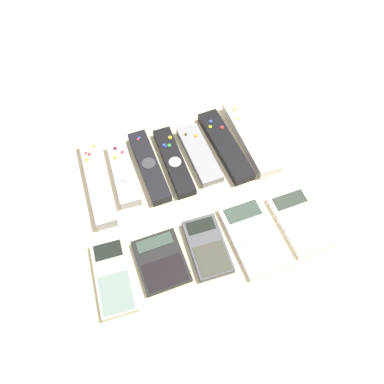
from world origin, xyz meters
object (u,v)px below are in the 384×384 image
Objects in this scene: remote_2 at (149,166)px; calculator_3 at (254,236)px; calculator_4 at (301,221)px; remote_6 at (250,137)px; remote_1 at (123,173)px; remote_3 at (174,161)px; remote_5 at (225,146)px; calculator_2 at (207,246)px; remote_4 at (199,154)px; calculator_1 at (161,261)px; remote_0 at (97,181)px; calculator_0 at (113,277)px.

remote_2 is 0.27m from calculator_3.
remote_2 is 0.34m from calculator_4.
remote_6 is at bearing 66.62° from calculator_3.
remote_1 is 0.38m from calculator_4.
remote_2 is 1.03× the size of remote_3.
remote_5 is 0.24m from calculator_4.
calculator_3 and calculator_4 have the same top height.
remote_6 is 1.72× the size of calculator_2.
calculator_4 is at bearing -34.29° from remote_1.
remote_6 reaches higher than remote_4.
calculator_3 is at bearing -67.72° from remote_3.
remote_5 reaches higher than remote_4.
remote_3 is 1.63× the size of calculator_1.
remote_0 reaches higher than remote_4.
remote_5 is (0.12, 0.00, 0.00)m from remote_3.
remote_3 is 0.85× the size of remote_6.
remote_4 is at bearing -177.27° from remote_6.
remote_3 is at bearing -0.35° from remote_1.
remote_5 is 0.30m from calculator_1.
remote_0 reaches higher than remote_1.
calculator_1 is (0.08, -0.21, -0.01)m from remote_0.
remote_1 is 1.17× the size of calculator_4.
calculator_1 is (-0.09, -0.21, -0.00)m from remote_3.
remote_3 is at bearing -5.65° from remote_2.
remote_2 is 0.22m from calculator_2.
remote_1 reaches higher than calculator_2.
remote_5 is at bearing 0.12° from remote_4.
remote_1 reaches higher than remote_2.
remote_4 reaches higher than calculator_1.
remote_1 is (0.06, 0.00, -0.00)m from remote_0.
calculator_1 is (-0.21, -0.21, -0.00)m from remote_5.
remote_3 is at bearing 177.78° from remote_5.
calculator_2 is at bearing -107.95° from remote_4.
remote_6 is 0.35m from calculator_1.
remote_5 is at bearing 1.57° from remote_0.
calculator_0 is 0.38m from calculator_4.
remote_4 is at bearing 1.02° from remote_0.
remote_3 is 0.29m from calculator_4.
remote_4 is 1.30× the size of calculator_2.
remote_0 reaches higher than calculator_3.
calculator_0 is at bearing -178.19° from calculator_2.
remote_3 reaches higher than calculator_3.
remote_6 is (0.24, 0.00, 0.00)m from remote_2.
remote_1 is 1.47× the size of calculator_1.
calculator_2 is at bearing -2.25° from calculator_1.
calculator_0 is at bearing -131.53° from remote_3.
calculator_1 is (-0.28, -0.22, -0.01)m from remote_6.
calculator_0 is at bearing -122.66° from remote_2.
remote_0 is at bearing 108.41° from calculator_1.
remote_1 is at bearing 119.15° from calculator_2.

